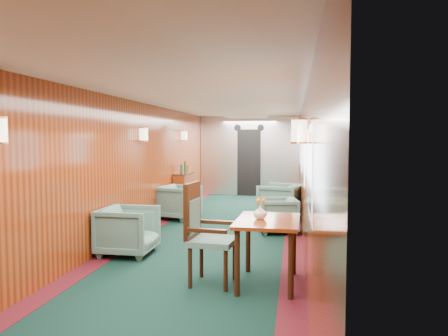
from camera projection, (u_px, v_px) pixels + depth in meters
name	position (u px, v px, depth m)	size (l,w,h in m)	color
room	(213.00, 144.00, 7.33)	(12.00, 12.10, 2.40)	black
bulkhead	(249.00, 156.00, 13.19)	(2.98, 0.17, 2.39)	silver
windows_right	(302.00, 155.00, 7.36)	(0.02, 8.60, 0.80)	silver
wall_sconces	(219.00, 135.00, 7.88)	(2.97, 7.97, 0.25)	#FFF0C6
dining_table	(268.00, 230.00, 5.12)	(0.76, 1.06, 0.78)	maroon
side_chair	(204.00, 229.00, 5.17)	(0.59, 0.61, 1.20)	#1F4A43
credenza	(184.00, 190.00, 10.77)	(0.31, 0.98, 1.16)	maroon
flower_vase	(260.00, 212.00, 5.12)	(0.16, 0.16, 0.17)	silver
armchair_left_near	(128.00, 231.00, 6.46)	(0.77, 0.79, 0.72)	#1F4A43
armchair_left_far	(178.00, 202.00, 9.34)	(0.78, 0.80, 0.73)	#1F4A43
armchair_right_near	(278.00, 215.00, 7.98)	(0.68, 0.70, 0.64)	#1F4A43
armchair_right_far	(280.00, 201.00, 9.32)	(0.82, 0.84, 0.76)	#1F4A43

